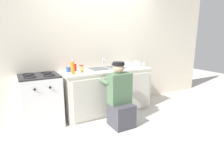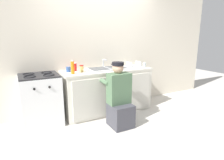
% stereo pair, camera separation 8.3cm
% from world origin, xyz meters
% --- Properties ---
extents(ground_plane, '(12.00, 12.00, 0.00)m').
position_xyz_m(ground_plane, '(0.00, 0.00, 0.00)').
color(ground_plane, beige).
extents(back_wall, '(6.00, 0.10, 2.50)m').
position_xyz_m(back_wall, '(0.00, 0.65, 1.25)').
color(back_wall, beige).
rests_on(back_wall, ground_plane).
extents(counter_cabinet, '(1.78, 0.62, 0.84)m').
position_xyz_m(counter_cabinet, '(0.00, 0.29, 0.42)').
color(counter_cabinet, silver).
rests_on(counter_cabinet, ground_plane).
extents(countertop, '(1.82, 0.62, 0.04)m').
position_xyz_m(countertop, '(0.00, 0.30, 0.86)').
color(countertop, beige).
rests_on(countertop, counter_cabinet).
extents(sink_double_basin, '(0.80, 0.44, 0.19)m').
position_xyz_m(sink_double_basin, '(0.00, 0.30, 0.89)').
color(sink_double_basin, silver).
rests_on(sink_double_basin, countertop).
extents(stove_range, '(0.65, 0.62, 0.90)m').
position_xyz_m(stove_range, '(-1.29, 0.30, 0.45)').
color(stove_range, white).
rests_on(stove_range, ground_plane).
extents(plumber_person, '(0.42, 0.61, 1.10)m').
position_xyz_m(plumber_person, '(-0.11, -0.38, 0.46)').
color(plumber_person, '#3F3F47').
rests_on(plumber_person, ground_plane).
extents(water_glass, '(0.06, 0.06, 0.10)m').
position_xyz_m(water_glass, '(0.82, 0.17, 0.92)').
color(water_glass, '#ADC6CC').
rests_on(water_glass, countertop).
extents(dish_rack_tray, '(0.28, 0.22, 0.11)m').
position_xyz_m(dish_rack_tray, '(0.66, 0.35, 0.90)').
color(dish_rack_tray, '#B2B7BC').
rests_on(dish_rack_tray, countertop).
extents(condiment_jar, '(0.07, 0.07, 0.13)m').
position_xyz_m(condiment_jar, '(-0.54, 0.29, 0.94)').
color(condiment_jar, '#DBB760').
rests_on(condiment_jar, countertop).
extents(soda_cup_red, '(0.08, 0.08, 0.15)m').
position_xyz_m(soda_cup_red, '(-0.61, 0.47, 0.95)').
color(soda_cup_red, red).
rests_on(soda_cup_red, countertop).
extents(soap_bottle_orange, '(0.06, 0.06, 0.25)m').
position_xyz_m(soap_bottle_orange, '(-0.73, 0.18, 0.99)').
color(soap_bottle_orange, orange).
rests_on(soap_bottle_orange, countertop).
extents(coffee_mug, '(0.13, 0.08, 0.09)m').
position_xyz_m(coffee_mug, '(-0.75, 0.40, 0.92)').
color(coffee_mug, '#335699').
rests_on(coffee_mug, countertop).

